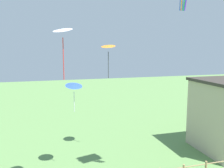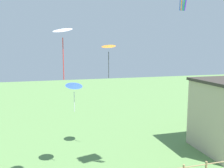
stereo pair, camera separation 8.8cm
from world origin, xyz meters
TOP-DOWN VIEW (x-y plane):
  - kite_orange_delta at (1.00, 12.56)m, footprint 1.58×1.58m
  - kite_blue_delta at (-2.16, 10.10)m, footprint 1.36×1.35m
  - kite_white_delta at (-3.10, 7.15)m, footprint 1.53×1.53m

SIDE VIEW (x-z plane):
  - kite_blue_delta at x=-2.16m, z-range 5.02..7.08m
  - kite_orange_delta at x=1.00m, z-range 7.34..10.11m
  - kite_white_delta at x=-3.10m, z-range 8.08..11.03m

